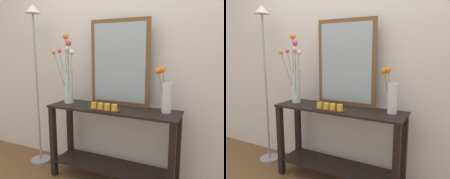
{
  "view_description": "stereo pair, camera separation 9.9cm",
  "coord_description": "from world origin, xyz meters",
  "views": [
    {
      "loc": [
        0.92,
        -1.96,
        1.35
      ],
      "look_at": [
        0.0,
        0.0,
        0.99
      ],
      "focal_mm": 35.83,
      "sensor_mm": 36.0,
      "label": 1
    },
    {
      "loc": [
        1.01,
        -1.92,
        1.35
      ],
      "look_at": [
        0.0,
        0.0,
        0.99
      ],
      "focal_mm": 35.83,
      "sensor_mm": 36.0,
      "label": 2
    }
  ],
  "objects": [
    {
      "name": "wall_back",
      "position": [
        0.0,
        0.31,
        1.35
      ],
      "size": [
        6.4,
        0.08,
        2.7
      ],
      "primitive_type": "cube",
      "color": "silver",
      "rests_on": "ground"
    },
    {
      "name": "console_table",
      "position": [
        0.0,
        0.0,
        0.47
      ],
      "size": [
        1.34,
        0.38,
        0.8
      ],
      "color": "black",
      "rests_on": "ground"
    },
    {
      "name": "mirror_leaning",
      "position": [
        0.01,
        0.16,
        1.24
      ],
      "size": [
        0.65,
        0.03,
        0.88
      ],
      "color": "brown",
      "rests_on": "console_table"
    },
    {
      "name": "tall_vase_left",
      "position": [
        -0.53,
        0.0,
        1.08
      ],
      "size": [
        0.29,
        0.27,
        0.74
      ],
      "color": "silver",
      "rests_on": "console_table"
    },
    {
      "name": "vase_right",
      "position": [
        0.51,
        0.06,
        0.98
      ],
      "size": [
        0.16,
        0.09,
        0.43
      ],
      "color": "silver",
      "rests_on": "console_table"
    },
    {
      "name": "candle_tray",
      "position": [
        -0.03,
        -0.11,
        0.83
      ],
      "size": [
        0.32,
        0.09,
        0.07
      ],
      "color": "#472D1C",
      "rests_on": "console_table"
    },
    {
      "name": "floor_lamp",
      "position": [
        -1.01,
        0.04,
        1.27
      ],
      "size": [
        0.24,
        0.24,
        1.88
      ],
      "color": "#9E9EA3",
      "rests_on": "ground"
    }
  ]
}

